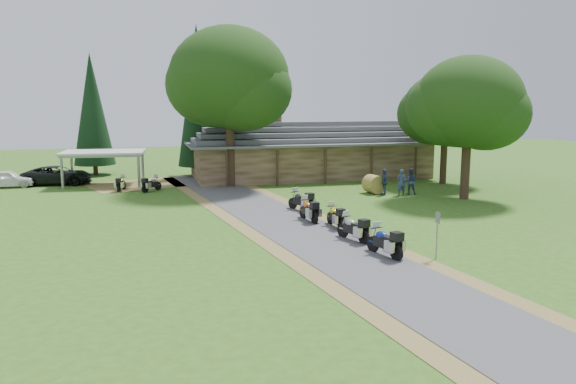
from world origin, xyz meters
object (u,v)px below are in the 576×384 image
object	(u,v)px
carport	(104,168)
motorcycle_row_e	(301,200)
motorcycle_row_b	(353,227)
lodge	(309,149)
car_dark_suv	(57,171)
motorcycle_carport_b	(152,183)
motorcycle_row_d	(309,209)
motorcycle_row_a	(385,240)
motorcycle_carport_a	(121,183)
hay_bale	(374,184)
car_white_sedan	(7,176)
motorcycle_row_c	(335,215)

from	to	relation	value
carport	motorcycle_row_e	xyz separation A→B (m)	(12.23, -14.08, -0.68)
carport	motorcycle_row_b	size ratio (longest dim) A/B	3.16
lodge	motorcycle_row_e	size ratio (longest dim) A/B	10.76
car_dark_suv	motorcycle_carport_b	world-z (taller)	car_dark_suv
car_dark_suv	motorcycle_row_d	size ratio (longest dim) A/B	2.91
motorcycle_row_a	motorcycle_carport_a	bearing A→B (deg)	14.23
motorcycle_carport_a	hay_bale	size ratio (longest dim) A/B	1.25
motorcycle_row_a	hay_bale	bearing A→B (deg)	-35.85
motorcycle_row_e	motorcycle_carport_b	distance (m)	13.19
carport	motorcycle_row_a	world-z (taller)	carport
motorcycle_row_a	motorcycle_carport_b	world-z (taller)	motorcycle_row_a
motorcycle_row_d	car_white_sedan	bearing A→B (deg)	40.34
motorcycle_row_d	motorcycle_row_c	bearing A→B (deg)	-159.71
carport	lodge	bearing A→B (deg)	7.51
motorcycle_row_e	lodge	bearing A→B (deg)	-43.87
carport	motorcycle_row_b	world-z (taller)	carport
motorcycle_row_a	motorcycle_row_d	xyz separation A→B (m)	(-1.12, 7.69, -0.02)
motorcycle_row_d	hay_bale	distance (m)	10.74
motorcycle_carport_a	motorcycle_row_c	bearing A→B (deg)	-129.46
motorcycle_row_a	motorcycle_carport_b	distance (m)	22.61
carport	hay_bale	world-z (taller)	carport
lodge	carport	xyz separation A→B (m)	(-17.23, -0.69, -1.09)
lodge	carport	distance (m)	17.28
motorcycle_row_d	hay_bale	bearing A→B (deg)	-49.95
car_dark_suv	motorcycle_row_a	distance (m)	30.88
motorcycle_carport_a	car_dark_suv	bearing A→B (deg)	62.68
car_dark_suv	motorcycle_row_a	size ratio (longest dim) A/B	2.84
lodge	motorcycle_row_b	world-z (taller)	lodge
motorcycle_row_c	motorcycle_row_e	size ratio (longest dim) A/B	0.95
car_dark_suv	motorcycle_row_e	bearing A→B (deg)	-126.17
motorcycle_row_c	motorcycle_carport_a	world-z (taller)	motorcycle_row_c
car_white_sedan	motorcycle_row_a	size ratio (longest dim) A/B	2.50
motorcycle_row_d	lodge	bearing A→B (deg)	-23.88
car_white_sedan	motorcycle_row_b	bearing A→B (deg)	-139.74
lodge	car_white_sedan	distance (m)	24.56
motorcycle_row_d	motorcycle_carport_b	xyz separation A→B (m)	(-8.29, 12.87, -0.09)
carport	motorcycle_carport_b	xyz separation A→B (m)	(3.54, -4.15, -0.76)
lodge	motorcycle_row_e	world-z (taller)	lodge
car_white_sedan	motorcycle_row_d	xyz separation A→B (m)	(19.10, -17.65, -0.17)
motorcycle_row_b	motorcycle_carport_a	xyz separation A→B (m)	(-11.27, 18.67, -0.10)
motorcycle_row_e	motorcycle_carport_b	xyz separation A→B (m)	(-8.70, 9.92, -0.08)
carport	motorcycle_row_d	xyz separation A→B (m)	(11.83, -17.02, -0.67)
carport	motorcycle_row_c	xyz separation A→B (m)	(12.77, -18.85, -0.71)
car_dark_suv	motorcycle_row_a	xyz separation A→B (m)	(16.61, -26.02, -0.42)
car_dark_suv	motorcycle_carport_b	bearing A→B (deg)	-119.29
lodge	hay_bale	bearing A→B (deg)	-78.93
motorcycle_row_a	motorcycle_row_c	distance (m)	5.87
car_white_sedan	hay_bale	size ratio (longest dim) A/B	3.84
lodge	carport	size ratio (longest dim) A/B	3.41
motorcycle_row_a	motorcycle_row_d	bearing A→B (deg)	-5.79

